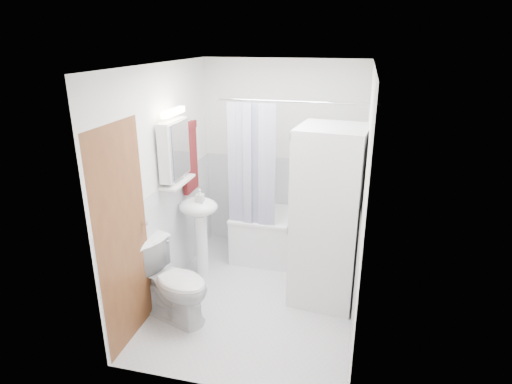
% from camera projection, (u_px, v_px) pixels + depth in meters
% --- Properties ---
extents(floor, '(2.60, 2.60, 0.00)m').
position_uv_depth(floor, '(258.00, 297.00, 4.60)').
color(floor, silver).
rests_on(floor, ground).
extents(room_walls, '(2.60, 2.60, 2.60)m').
position_uv_depth(room_walls, '(258.00, 164.00, 4.09)').
color(room_walls, white).
rests_on(room_walls, ground).
extents(wainscot, '(1.98, 2.58, 2.58)m').
position_uv_depth(wainscot, '(264.00, 235.00, 4.66)').
color(wainscot, white).
rests_on(wainscot, ground).
extents(door, '(0.05, 2.00, 2.00)m').
position_uv_depth(door, '(145.00, 224.00, 3.96)').
color(door, brown).
rests_on(door, ground).
extents(bathtub, '(1.52, 0.72, 0.58)m').
position_uv_depth(bathtub, '(295.00, 236.00, 5.27)').
color(bathtub, white).
rests_on(bathtub, ground).
extents(tub_spout, '(0.04, 0.12, 0.04)m').
position_uv_depth(tub_spout, '(316.00, 184.00, 5.33)').
color(tub_spout, silver).
rests_on(tub_spout, room_walls).
extents(curtain_rod, '(1.70, 0.02, 0.02)m').
position_uv_depth(curtain_rod, '(295.00, 102.00, 4.42)').
color(curtain_rod, silver).
rests_on(curtain_rod, room_walls).
extents(shower_curtain, '(0.55, 0.02, 1.45)m').
position_uv_depth(shower_curtain, '(251.00, 168.00, 4.78)').
color(shower_curtain, '#151A4C').
rests_on(shower_curtain, curtain_rod).
extents(sink, '(0.44, 0.37, 1.04)m').
position_uv_depth(sink, '(199.00, 219.00, 4.81)').
color(sink, white).
rests_on(sink, ground).
extents(medicine_cabinet, '(0.13, 0.50, 0.71)m').
position_uv_depth(medicine_cabinet, '(174.00, 148.00, 4.35)').
color(medicine_cabinet, white).
rests_on(medicine_cabinet, room_walls).
extents(shelf, '(0.18, 0.54, 0.02)m').
position_uv_depth(shelf, '(178.00, 182.00, 4.48)').
color(shelf, silver).
rests_on(shelf, room_walls).
extents(shower_caddy, '(0.22, 0.06, 0.02)m').
position_uv_depth(shower_caddy, '(321.00, 165.00, 5.22)').
color(shower_caddy, silver).
rests_on(shower_caddy, room_walls).
extents(towel, '(0.07, 0.34, 0.82)m').
position_uv_depth(towel, '(190.00, 156.00, 4.86)').
color(towel, maroon).
rests_on(towel, room_walls).
extents(washer_dryer, '(0.73, 0.72, 1.85)m').
position_uv_depth(washer_dryer, '(328.00, 217.00, 4.30)').
color(washer_dryer, white).
rests_on(washer_dryer, ground).
extents(toilet, '(0.90, 0.68, 0.78)m').
position_uv_depth(toilet, '(173.00, 282.00, 4.15)').
color(toilet, white).
rests_on(toilet, ground).
extents(soap_pump, '(0.08, 0.17, 0.08)m').
position_uv_depth(soap_pump, '(200.00, 201.00, 4.66)').
color(soap_pump, gray).
rests_on(soap_pump, sink).
extents(shelf_bottle, '(0.07, 0.18, 0.07)m').
position_uv_depth(shelf_bottle, '(172.00, 182.00, 4.32)').
color(shelf_bottle, gray).
rests_on(shelf_bottle, shelf).
extents(shelf_cup, '(0.10, 0.09, 0.10)m').
position_uv_depth(shelf_cup, '(182.00, 173.00, 4.56)').
color(shelf_cup, gray).
rests_on(shelf_cup, shelf).
extents(shampoo_a, '(0.13, 0.17, 0.13)m').
position_uv_depth(shampoo_a, '(310.00, 159.00, 5.23)').
color(shampoo_a, gray).
rests_on(shampoo_a, shower_caddy).
extents(shampoo_b, '(0.08, 0.21, 0.08)m').
position_uv_depth(shampoo_b, '(319.00, 161.00, 5.21)').
color(shampoo_b, navy).
rests_on(shampoo_b, shower_caddy).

